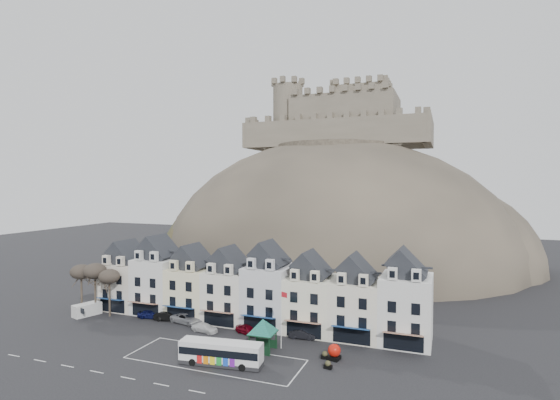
{
  "coord_description": "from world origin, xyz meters",
  "views": [
    {
      "loc": [
        28.85,
        -46.03,
        21.95
      ],
      "look_at": [
        2.0,
        24.0,
        19.12
      ],
      "focal_mm": 28.0,
      "sensor_mm": 36.0,
      "label": 1
    }
  ],
  "objects_px": {
    "red_buoy": "(334,352)",
    "car_navy": "(151,314)",
    "white_van": "(87,309)",
    "car_silver": "(187,318)",
    "car_maroon": "(247,329)",
    "car_black": "(168,316)",
    "car_white": "(205,328)",
    "car_charcoal": "(302,334)",
    "bus": "(221,352)",
    "flagpole": "(282,315)",
    "bus_shelter": "(263,326)"
  },
  "relations": [
    {
      "from": "red_buoy",
      "to": "car_charcoal",
      "type": "bearing_deg",
      "value": 136.83
    },
    {
      "from": "white_van",
      "to": "car_black",
      "type": "xyz_separation_m",
      "value": [
        14.3,
        2.5,
        -0.26
      ]
    },
    {
      "from": "white_van",
      "to": "car_navy",
      "type": "distance_m",
      "value": 11.15
    },
    {
      "from": "red_buoy",
      "to": "car_maroon",
      "type": "relative_size",
      "value": 0.51
    },
    {
      "from": "red_buoy",
      "to": "car_maroon",
      "type": "bearing_deg",
      "value": 162.13
    },
    {
      "from": "bus_shelter",
      "to": "flagpole",
      "type": "relative_size",
      "value": 0.84
    },
    {
      "from": "bus_shelter",
      "to": "car_silver",
      "type": "xyz_separation_m",
      "value": [
        -15.61,
        6.17,
        -2.51
      ]
    },
    {
      "from": "red_buoy",
      "to": "car_black",
      "type": "xyz_separation_m",
      "value": [
        -28.56,
        5.63,
        -0.27
      ]
    },
    {
      "from": "bus",
      "to": "red_buoy",
      "type": "relative_size",
      "value": 5.25
    },
    {
      "from": "flagpole",
      "to": "car_maroon",
      "type": "relative_size",
      "value": 2.02
    },
    {
      "from": "red_buoy",
      "to": "bus",
      "type": "bearing_deg",
      "value": -152.82
    },
    {
      "from": "flagpole",
      "to": "car_white",
      "type": "xyz_separation_m",
      "value": [
        -12.96,
        2.02,
        -3.89
      ]
    },
    {
      "from": "bus_shelter",
      "to": "car_navy",
      "type": "relative_size",
      "value": 1.61
    },
    {
      "from": "white_van",
      "to": "bus",
      "type": "bearing_deg",
      "value": 0.9
    },
    {
      "from": "car_navy",
      "to": "car_maroon",
      "type": "distance_m",
      "value": 17.91
    },
    {
      "from": "white_van",
      "to": "car_black",
      "type": "bearing_deg",
      "value": 28.19
    },
    {
      "from": "white_van",
      "to": "car_silver",
      "type": "height_order",
      "value": "white_van"
    },
    {
      "from": "car_white",
      "to": "red_buoy",
      "type": "bearing_deg",
      "value": -90.76
    },
    {
      "from": "white_van",
      "to": "car_black",
      "type": "distance_m",
      "value": 14.52
    },
    {
      "from": "white_van",
      "to": "car_navy",
      "type": "bearing_deg",
      "value": 31.23
    },
    {
      "from": "car_navy",
      "to": "car_silver",
      "type": "height_order",
      "value": "car_silver"
    },
    {
      "from": "car_maroon",
      "to": "bus",
      "type": "bearing_deg",
      "value": -149.13
    },
    {
      "from": "car_white",
      "to": "bus",
      "type": "bearing_deg",
      "value": -132.15
    },
    {
      "from": "bus_shelter",
      "to": "flagpole",
      "type": "bearing_deg",
      "value": 37.24
    },
    {
      "from": "bus",
      "to": "car_charcoal",
      "type": "relative_size",
      "value": 2.73
    },
    {
      "from": "car_silver",
      "to": "car_maroon",
      "type": "relative_size",
      "value": 1.39
    },
    {
      "from": "red_buoy",
      "to": "car_white",
      "type": "distance_m",
      "value": 20.64
    },
    {
      "from": "car_silver",
      "to": "car_white",
      "type": "bearing_deg",
      "value": -107.98
    },
    {
      "from": "car_silver",
      "to": "car_charcoal",
      "type": "bearing_deg",
      "value": -79.72
    },
    {
      "from": "bus",
      "to": "car_black",
      "type": "relative_size",
      "value": 2.32
    },
    {
      "from": "car_charcoal",
      "to": "car_silver",
      "type": "bearing_deg",
      "value": 83.3
    },
    {
      "from": "car_black",
      "to": "car_white",
      "type": "bearing_deg",
      "value": -118.13
    },
    {
      "from": "car_navy",
      "to": "car_charcoal",
      "type": "relative_size",
      "value": 1.08
    },
    {
      "from": "car_black",
      "to": "car_silver",
      "type": "bearing_deg",
      "value": -101.09
    },
    {
      "from": "car_black",
      "to": "car_silver",
      "type": "distance_m",
      "value": 3.51
    },
    {
      "from": "flagpole",
      "to": "car_navy",
      "type": "bearing_deg",
      "value": 169.57
    },
    {
      "from": "bus",
      "to": "car_white",
      "type": "relative_size",
      "value": 2.44
    },
    {
      "from": "bus",
      "to": "car_black",
      "type": "xyz_separation_m",
      "value": [
        -16.12,
        12.02,
        -0.85
      ]
    },
    {
      "from": "bus_shelter",
      "to": "car_navy",
      "type": "distance_m",
      "value": 23.53
    },
    {
      "from": "car_silver",
      "to": "car_charcoal",
      "type": "height_order",
      "value": "car_silver"
    },
    {
      "from": "car_maroon",
      "to": "car_charcoal",
      "type": "xyz_separation_m",
      "value": [
        8.12,
        1.08,
        -0.04
      ]
    },
    {
      "from": "red_buoy",
      "to": "flagpole",
      "type": "height_order",
      "value": "flagpole"
    },
    {
      "from": "bus_shelter",
      "to": "car_silver",
      "type": "distance_m",
      "value": 16.98
    },
    {
      "from": "flagpole",
      "to": "red_buoy",
      "type": "bearing_deg",
      "value": -8.48
    },
    {
      "from": "bus_shelter",
      "to": "car_black",
      "type": "xyz_separation_m",
      "value": [
        -19.12,
        6.17,
        -2.54
      ]
    },
    {
      "from": "car_silver",
      "to": "car_white",
      "type": "distance_m",
      "value": 5.28
    },
    {
      "from": "red_buoy",
      "to": "car_navy",
      "type": "distance_m",
      "value": 32.49
    },
    {
      "from": "white_van",
      "to": "car_silver",
      "type": "xyz_separation_m",
      "value": [
        17.81,
        2.5,
        -0.23
      ]
    },
    {
      "from": "car_maroon",
      "to": "white_van",
      "type": "bearing_deg",
      "value": 114.99
    },
    {
      "from": "bus",
      "to": "flagpole",
      "type": "distance_m",
      "value": 9.48
    }
  ]
}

